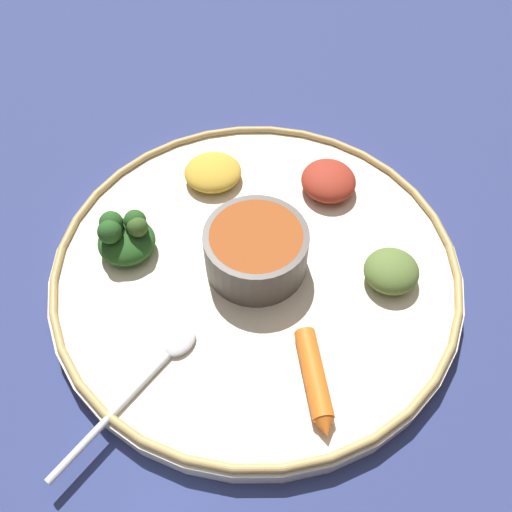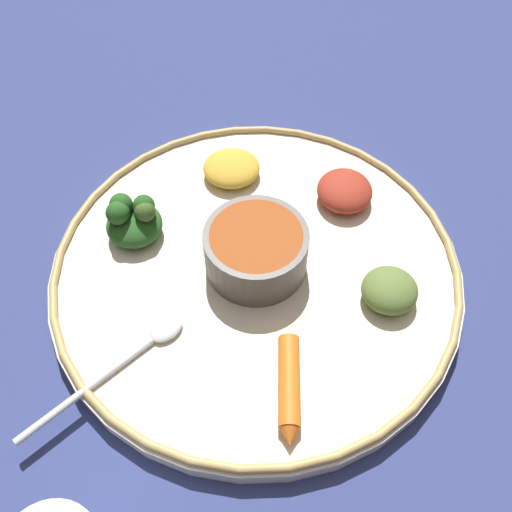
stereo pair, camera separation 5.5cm
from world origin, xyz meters
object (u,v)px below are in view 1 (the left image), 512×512
center_bowl (256,249)px  spoon (149,375)px  greens_pile (125,237)px  carrot_near_spoon (315,380)px

center_bowl → spoon: bearing=-32.6°
greens_pile → carrot_near_spoon: (0.13, 0.20, -0.01)m
center_bowl → greens_pile: size_ratio=1.24×
center_bowl → carrot_near_spoon: 0.14m
carrot_near_spoon → center_bowl: bearing=-153.2°
spoon → carrot_near_spoon: 0.15m
greens_pile → center_bowl: bearing=87.0°
spoon → center_bowl: bearing=147.4°
carrot_near_spoon → spoon: bearing=-87.4°
spoon → greens_pile: 0.15m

